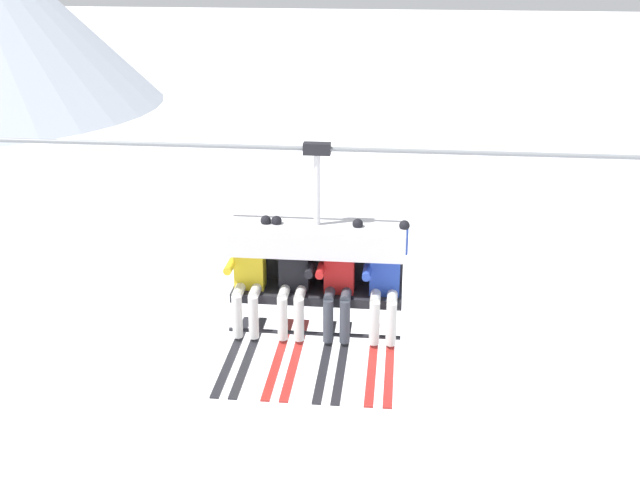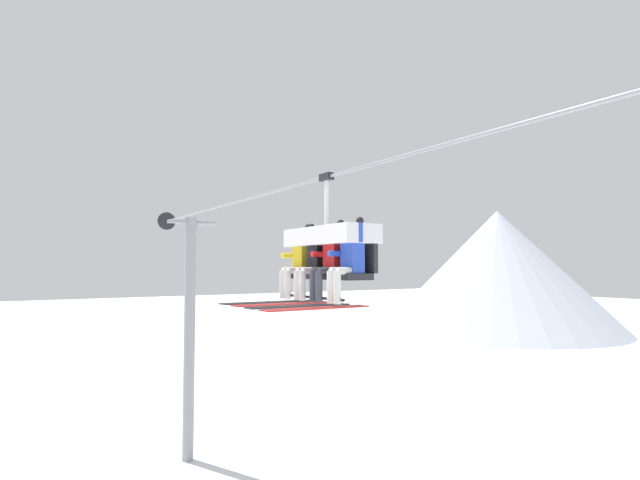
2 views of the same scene
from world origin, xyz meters
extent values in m
cylinder|color=gray|center=(-0.03, -0.80, 7.63)|extent=(18.64, 0.05, 0.05)
cube|color=#232328|center=(0.86, -0.80, 6.01)|extent=(1.85, 0.48, 0.10)
cube|color=#232328|center=(0.86, -0.52, 6.29)|extent=(1.85, 0.08, 0.45)
cube|color=silver|center=(0.86, -0.74, 6.66)|extent=(1.88, 0.68, 0.30)
cylinder|color=black|center=(0.86, -1.12, 5.68)|extent=(1.85, 0.04, 0.04)
cylinder|color=silver|center=(0.86, -0.80, 7.20)|extent=(0.07, 0.07, 0.77)
cube|color=black|center=(0.86, -0.80, 7.63)|extent=(0.28, 0.12, 0.12)
cube|color=yellow|center=(0.13, -0.82, 6.32)|extent=(0.32, 0.22, 0.52)
sphere|color=silver|center=(0.13, -0.82, 6.68)|extent=(0.22, 0.22, 0.22)
ellipsoid|color=black|center=(0.13, -0.92, 6.68)|extent=(0.17, 0.04, 0.08)
cylinder|color=silver|center=(0.04, -0.99, 6.10)|extent=(0.11, 0.34, 0.11)
cylinder|color=silver|center=(0.21, -0.99, 6.10)|extent=(0.11, 0.34, 0.11)
cylinder|color=silver|center=(0.04, -1.16, 5.86)|extent=(0.11, 0.11, 0.48)
cylinder|color=silver|center=(0.21, -1.16, 5.86)|extent=(0.11, 0.11, 0.48)
cube|color=#232328|center=(0.04, -1.46, 5.57)|extent=(0.09, 1.70, 0.02)
cube|color=#232328|center=(0.21, -1.46, 5.57)|extent=(0.09, 1.70, 0.02)
cylinder|color=yellow|center=(-0.06, -0.97, 6.36)|extent=(0.09, 0.30, 0.09)
cylinder|color=yellow|center=(0.31, -0.82, 6.67)|extent=(0.09, 0.09, 0.30)
sphere|color=black|center=(0.31, -0.82, 6.84)|extent=(0.11, 0.11, 0.11)
cube|color=black|center=(0.61, -0.82, 6.32)|extent=(0.32, 0.22, 0.52)
sphere|color=black|center=(0.61, -0.82, 6.68)|extent=(0.22, 0.22, 0.22)
ellipsoid|color=black|center=(0.61, -0.92, 6.68)|extent=(0.17, 0.04, 0.08)
cylinder|color=silver|center=(0.53, -0.99, 6.10)|extent=(0.11, 0.34, 0.11)
cylinder|color=silver|center=(0.70, -0.99, 6.10)|extent=(0.11, 0.34, 0.11)
cylinder|color=silver|center=(0.53, -1.16, 5.86)|extent=(0.11, 0.11, 0.48)
cylinder|color=silver|center=(0.70, -1.16, 5.86)|extent=(0.11, 0.11, 0.48)
cube|color=#B22823|center=(0.53, -1.46, 5.57)|extent=(0.09, 1.70, 0.02)
cube|color=#B22823|center=(0.70, -1.46, 5.57)|extent=(0.09, 1.70, 0.02)
cylinder|color=black|center=(0.43, -0.82, 6.67)|extent=(0.09, 0.09, 0.30)
sphere|color=black|center=(0.43, -0.82, 6.84)|extent=(0.11, 0.11, 0.11)
cylinder|color=black|center=(0.80, -0.97, 6.36)|extent=(0.09, 0.30, 0.09)
cube|color=red|center=(1.10, -0.82, 6.32)|extent=(0.32, 0.22, 0.52)
sphere|color=#284C93|center=(1.10, -0.82, 6.68)|extent=(0.22, 0.22, 0.22)
ellipsoid|color=black|center=(1.10, -0.92, 6.68)|extent=(0.17, 0.04, 0.08)
cylinder|color=#3D424C|center=(1.01, -0.99, 6.10)|extent=(0.11, 0.34, 0.11)
cylinder|color=#3D424C|center=(1.19, -0.99, 6.10)|extent=(0.11, 0.34, 0.11)
cylinder|color=#3D424C|center=(1.01, -1.16, 5.86)|extent=(0.11, 0.11, 0.48)
cylinder|color=#3D424C|center=(1.19, -1.16, 5.86)|extent=(0.11, 0.11, 0.48)
cube|color=#232328|center=(1.01, -1.46, 5.57)|extent=(0.09, 1.70, 0.02)
cube|color=#232328|center=(1.19, -1.46, 5.57)|extent=(0.09, 1.70, 0.02)
cylinder|color=red|center=(0.92, -0.97, 6.36)|extent=(0.09, 0.30, 0.09)
cylinder|color=red|center=(1.29, -0.82, 6.67)|extent=(0.09, 0.09, 0.30)
sphere|color=black|center=(1.29, -0.82, 6.84)|extent=(0.11, 0.11, 0.11)
cube|color=#2847B7|center=(1.59, -0.82, 6.32)|extent=(0.32, 0.22, 0.52)
sphere|color=black|center=(1.59, -0.82, 6.68)|extent=(0.22, 0.22, 0.22)
ellipsoid|color=black|center=(1.59, -0.92, 6.68)|extent=(0.17, 0.04, 0.08)
cylinder|color=silver|center=(1.50, -0.99, 6.10)|extent=(0.11, 0.34, 0.11)
cylinder|color=silver|center=(1.68, -0.99, 6.10)|extent=(0.11, 0.34, 0.11)
cylinder|color=silver|center=(1.50, -1.16, 5.86)|extent=(0.11, 0.11, 0.48)
cylinder|color=silver|center=(1.68, -1.16, 5.86)|extent=(0.11, 0.11, 0.48)
cube|color=#B22823|center=(1.50, -1.46, 5.57)|extent=(0.09, 1.70, 0.02)
cube|color=#B22823|center=(1.68, -1.46, 5.57)|extent=(0.09, 1.70, 0.02)
cylinder|color=#2847B7|center=(1.40, -0.97, 6.36)|extent=(0.09, 0.30, 0.09)
cylinder|color=#2847B7|center=(1.78, -0.82, 6.67)|extent=(0.09, 0.09, 0.30)
sphere|color=black|center=(1.78, -0.82, 6.84)|extent=(0.11, 0.11, 0.11)
camera|label=1|loc=(1.73, -8.71, 9.72)|focal=45.00mm
camera|label=2|loc=(7.61, -5.30, 6.15)|focal=28.00mm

